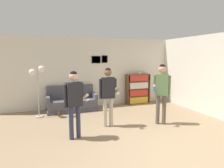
% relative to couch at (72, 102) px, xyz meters
% --- Properties ---
extents(ground_plane, '(20.00, 20.00, 0.00)m').
position_rel_couch_xyz_m(ground_plane, '(1.23, -4.27, -0.29)').
color(ground_plane, '#937A5B').
extents(wall_back, '(8.37, 0.08, 2.70)m').
position_rel_couch_xyz_m(wall_back, '(1.23, 0.42, 1.06)').
color(wall_back, silver).
rests_on(wall_back, ground_plane).
extents(wall_right, '(0.06, 7.06, 2.70)m').
position_rel_couch_xyz_m(wall_right, '(4.25, -1.94, 1.06)').
color(wall_right, silver).
rests_on(wall_right, ground_plane).
extents(couch, '(1.79, 0.80, 0.89)m').
position_rel_couch_xyz_m(couch, '(0.00, 0.00, 0.00)').
color(couch, '#4C4C56').
rests_on(couch, ground_plane).
extents(bookshelf, '(1.02, 0.30, 1.24)m').
position_rel_couch_xyz_m(bookshelf, '(2.80, 0.20, 0.33)').
color(bookshelf, brown).
rests_on(bookshelf, ground_plane).
extents(floor_lamp, '(0.49, 0.28, 1.68)m').
position_rel_couch_xyz_m(floor_lamp, '(-1.14, -0.47, 1.03)').
color(floor_lamp, '#ADA89E').
rests_on(floor_lamp, ground_plane).
extents(person_player_foreground_left, '(0.55, 0.42, 1.64)m').
position_rel_couch_xyz_m(person_player_foreground_left, '(-0.32, -2.61, 0.71)').
color(person_player_foreground_left, '#2D334C').
rests_on(person_player_foreground_left, ground_plane).
extents(person_player_foreground_center, '(0.50, 0.48, 1.67)m').
position_rel_couch_xyz_m(person_player_foreground_center, '(0.71, -2.07, 0.73)').
color(person_player_foreground_center, '#B7AD99').
rests_on(person_player_foreground_center, ground_plane).
extents(person_watcher_holding_cup, '(0.59, 0.36, 1.76)m').
position_rel_couch_xyz_m(person_watcher_holding_cup, '(2.22, -2.41, 0.80)').
color(person_watcher_holding_cup, brown).
rests_on(person_watcher_holding_cup, ground_plane).
extents(bottle_on_floor, '(0.07, 0.07, 0.25)m').
position_rel_couch_xyz_m(bottle_on_floor, '(-0.52, -0.63, -0.20)').
color(bottle_on_floor, brown).
rests_on(bottle_on_floor, ground_plane).
extents(drinking_cup, '(0.08, 0.08, 0.10)m').
position_rel_couch_xyz_m(drinking_cup, '(2.89, 0.20, 1.00)').
color(drinking_cup, white).
rests_on(drinking_cup, bookshelf).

